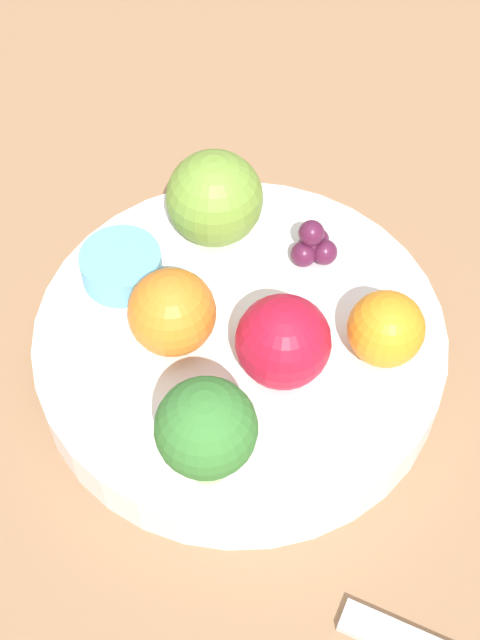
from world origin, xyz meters
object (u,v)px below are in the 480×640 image
(orange_back, at_px, (386,329))
(small_cup, at_px, (121,266))
(spoon, at_px, (400,640))
(apple_green, at_px, (283,342))
(bowl, at_px, (240,346))
(apple_red, at_px, (215,198))
(orange_front, at_px, (172,312))
(grape_cluster, at_px, (314,246))
(broccoli, at_px, (206,430))

(orange_back, xyz_separation_m, small_cup, (0.05, -0.15, -0.01))
(spoon, bearing_deg, orange_back, -143.28)
(apple_green, height_order, orange_back, apple_green)
(bowl, relative_size, apple_green, 4.58)
(apple_red, distance_m, small_cup, 0.07)
(orange_front, relative_size, small_cup, 1.02)
(apple_green, bearing_deg, small_cup, -87.97)
(orange_front, bearing_deg, orange_back, 122.73)
(apple_red, xyz_separation_m, grape_cluster, (-0.02, 0.06, -0.02))
(orange_front, height_order, grape_cluster, orange_front)
(broccoli, bearing_deg, apple_green, -175.65)
(apple_red, xyz_separation_m, spoon, (0.14, 0.22, -0.06))
(broccoli, bearing_deg, spoon, 87.50)
(apple_red, xyz_separation_m, orange_front, (0.08, 0.03, -0.00))
(apple_green, bearing_deg, orange_front, -71.64)
(orange_back, xyz_separation_m, spoon, (0.12, 0.09, -0.05))
(spoon, bearing_deg, grape_cluster, -134.07)
(bowl, distance_m, broccoli, 0.11)
(small_cup, bearing_deg, orange_back, 107.32)
(orange_back, bearing_deg, bowl, -63.21)
(apple_green, distance_m, grape_cluster, 0.09)
(apple_green, xyz_separation_m, orange_back, (-0.04, 0.04, -0.00))
(orange_back, distance_m, spoon, 0.16)
(apple_red, bearing_deg, apple_green, 57.67)
(broccoli, bearing_deg, bowl, -153.50)
(spoon, bearing_deg, orange_front, -106.99)
(orange_front, bearing_deg, spoon, 73.01)
(broccoli, xyz_separation_m, grape_cluster, (-0.15, -0.04, -0.03))
(bowl, relative_size, spoon, 3.79)
(small_cup, bearing_deg, spoon, 73.05)
(orange_back, distance_m, grape_cluster, 0.08)
(apple_red, height_order, orange_front, apple_red)
(orange_front, height_order, small_cup, orange_front)
(orange_front, xyz_separation_m, orange_back, (-0.06, 0.10, -0.00))
(broccoli, bearing_deg, apple_red, -143.30)
(orange_front, xyz_separation_m, small_cup, (-0.02, -0.05, -0.01))
(orange_back, bearing_deg, grape_cluster, -115.94)
(apple_red, relative_size, spoon, 0.93)
(orange_front, distance_m, grape_cluster, 0.10)
(apple_red, relative_size, small_cup, 1.22)
(small_cup, bearing_deg, apple_green, 92.03)
(bowl, bearing_deg, grape_cluster, 178.19)
(broccoli, height_order, orange_front, broccoli)
(bowl, relative_size, grape_cluster, 8.03)
(apple_green, distance_m, orange_back, 0.06)
(broccoli, bearing_deg, orange_back, 164.27)
(grape_cluster, relative_size, small_cup, 0.62)
(orange_back, bearing_deg, apple_green, -41.35)
(apple_red, distance_m, orange_back, 0.13)
(orange_back, relative_size, small_cup, 0.89)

